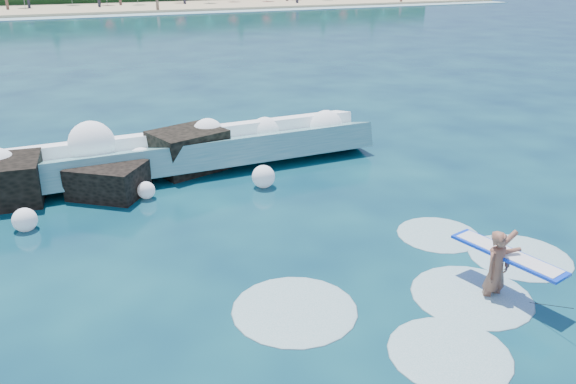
% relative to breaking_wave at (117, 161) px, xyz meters
% --- Properties ---
extents(ground, '(200.00, 200.00, 0.00)m').
position_rel_breaking_wave_xyz_m(ground, '(1.61, -8.03, -0.51)').
color(ground, '#07243C').
rests_on(ground, ground).
extents(beach, '(140.00, 20.00, 0.40)m').
position_rel_breaking_wave_xyz_m(beach, '(1.61, 69.97, -0.31)').
color(beach, tan).
rests_on(beach, ground).
extents(wet_band, '(140.00, 5.00, 0.08)m').
position_rel_breaking_wave_xyz_m(wet_band, '(1.61, 58.97, -0.47)').
color(wet_band, silver).
rests_on(wet_band, ground).
extents(breaking_wave, '(16.93, 2.69, 1.46)m').
position_rel_breaking_wave_xyz_m(breaking_wave, '(0.00, 0.00, 0.00)').
color(breaking_wave, teal).
rests_on(breaking_wave, ground).
extents(rock_cluster, '(8.39, 3.54, 1.52)m').
position_rel_breaking_wave_xyz_m(rock_cluster, '(-0.85, -0.64, -0.03)').
color(rock_cluster, black).
rests_on(rock_cluster, ground).
extents(surfer_with_board, '(1.13, 2.91, 1.72)m').
position_rel_breaking_wave_xyz_m(surfer_with_board, '(5.86, -10.13, 0.13)').
color(surfer_with_board, '#905843').
rests_on(surfer_with_board, ground).
extents(wave_spray, '(15.78, 4.05, 1.87)m').
position_rel_breaking_wave_xyz_m(wave_spray, '(-0.89, -0.17, 0.37)').
color(wave_spray, white).
rests_on(wave_spray, ground).
extents(surf_foam, '(8.96, 5.86, 0.12)m').
position_rel_breaking_wave_xyz_m(surf_foam, '(5.18, -9.52, -0.51)').
color(surf_foam, silver).
rests_on(surf_foam, ground).
extents(beachgoers, '(107.53, 13.68, 1.92)m').
position_rel_breaking_wave_xyz_m(beachgoers, '(-1.79, 67.08, 0.57)').
color(beachgoers, '#3F332D').
rests_on(beachgoers, ground).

